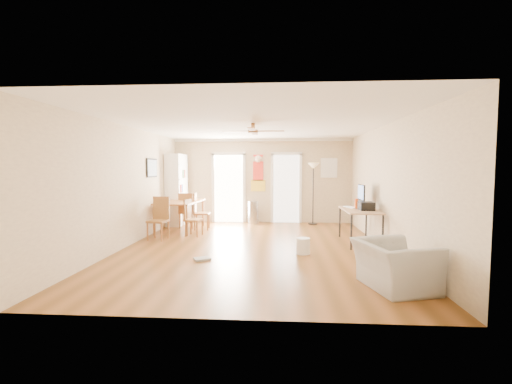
# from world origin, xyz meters

# --- Properties ---
(floor) EXTENTS (7.00, 7.00, 0.00)m
(floor) POSITION_xyz_m (0.00, 0.00, 0.00)
(floor) COLOR brown
(floor) RESTS_ON ground
(ceiling) EXTENTS (5.50, 7.00, 0.00)m
(ceiling) POSITION_xyz_m (0.00, 0.00, 2.60)
(ceiling) COLOR silver
(ceiling) RESTS_ON floor
(wall_back) EXTENTS (5.50, 0.04, 2.60)m
(wall_back) POSITION_xyz_m (0.00, 3.50, 1.30)
(wall_back) COLOR beige
(wall_back) RESTS_ON floor
(wall_front) EXTENTS (5.50, 0.04, 2.60)m
(wall_front) POSITION_xyz_m (0.00, -3.50, 1.30)
(wall_front) COLOR beige
(wall_front) RESTS_ON floor
(wall_left) EXTENTS (0.04, 7.00, 2.60)m
(wall_left) POSITION_xyz_m (-2.75, 0.00, 1.30)
(wall_left) COLOR beige
(wall_left) RESTS_ON floor
(wall_right) EXTENTS (0.04, 7.00, 2.60)m
(wall_right) POSITION_xyz_m (2.75, 0.00, 1.30)
(wall_right) COLOR beige
(wall_right) RESTS_ON floor
(crown_molding) EXTENTS (5.50, 7.00, 0.08)m
(crown_molding) POSITION_xyz_m (0.00, 0.00, 2.56)
(crown_molding) COLOR white
(crown_molding) RESTS_ON wall_back
(kitchen_doorway) EXTENTS (0.90, 0.10, 2.10)m
(kitchen_doorway) POSITION_xyz_m (-1.05, 3.48, 1.05)
(kitchen_doorway) COLOR white
(kitchen_doorway) RESTS_ON wall_back
(bathroom_doorway) EXTENTS (0.80, 0.10, 2.10)m
(bathroom_doorway) POSITION_xyz_m (0.75, 3.48, 1.05)
(bathroom_doorway) COLOR white
(bathroom_doorway) RESTS_ON wall_back
(wall_decal) EXTENTS (0.46, 0.03, 1.10)m
(wall_decal) POSITION_xyz_m (-0.13, 3.48, 1.55)
(wall_decal) COLOR red
(wall_decal) RESTS_ON wall_back
(ac_grille) EXTENTS (0.50, 0.04, 0.60)m
(ac_grille) POSITION_xyz_m (2.05, 3.47, 1.70)
(ac_grille) COLOR white
(ac_grille) RESTS_ON wall_back
(framed_poster) EXTENTS (0.04, 0.66, 0.48)m
(framed_poster) POSITION_xyz_m (-2.73, 1.40, 1.70)
(framed_poster) COLOR black
(framed_poster) RESTS_ON wall_left
(ceiling_fan) EXTENTS (1.24, 1.24, 0.20)m
(ceiling_fan) POSITION_xyz_m (0.00, -0.30, 2.43)
(ceiling_fan) COLOR #593819
(ceiling_fan) RESTS_ON ceiling
(bookshelf) EXTENTS (0.70, 1.03, 2.10)m
(bookshelf) POSITION_xyz_m (-2.52, 2.82, 1.05)
(bookshelf) COLOR white
(bookshelf) RESTS_ON floor
(dining_table) EXTENTS (1.06, 1.65, 0.80)m
(dining_table) POSITION_xyz_m (-2.15, 1.91, 0.40)
(dining_table) COLOR #A56935
(dining_table) RESTS_ON floor
(dining_chair_right_a) EXTENTS (0.45, 0.45, 1.00)m
(dining_chair_right_a) POSITION_xyz_m (-1.60, 2.11, 0.50)
(dining_chair_right_a) COLOR #A06D33
(dining_chair_right_a) RESTS_ON floor
(dining_chair_right_b) EXTENTS (0.44, 0.44, 0.91)m
(dining_chair_right_b) POSITION_xyz_m (-1.60, 1.20, 0.45)
(dining_chair_right_b) COLOR #A86836
(dining_chair_right_b) RESTS_ON floor
(dining_chair_near) EXTENTS (0.46, 0.46, 1.00)m
(dining_chair_near) POSITION_xyz_m (-2.33, 0.68, 0.50)
(dining_chair_near) COLOR olive
(dining_chair_near) RESTS_ON floor
(dining_chair_far) EXTENTS (0.41, 0.41, 0.99)m
(dining_chair_far) POSITION_xyz_m (-2.08, 2.36, 0.49)
(dining_chair_far) COLOR #9E6333
(dining_chair_far) RESTS_ON floor
(trash_can) EXTENTS (0.38, 0.38, 0.69)m
(trash_can) POSITION_xyz_m (-0.26, 3.19, 0.34)
(trash_can) COLOR #A9A9AB
(trash_can) RESTS_ON floor
(torchiere_lamp) EXTENTS (0.41, 0.41, 1.85)m
(torchiere_lamp) POSITION_xyz_m (1.55, 3.17, 0.93)
(torchiere_lamp) COLOR black
(torchiere_lamp) RESTS_ON floor
(computer_desk) EXTENTS (0.72, 1.43, 0.77)m
(computer_desk) POSITION_xyz_m (2.34, 0.62, 0.38)
(computer_desk) COLOR tan
(computer_desk) RESTS_ON floor
(imac) EXTENTS (0.22, 0.58, 0.54)m
(imac) POSITION_xyz_m (2.47, 1.03, 1.04)
(imac) COLOR black
(imac) RESTS_ON computer_desk
(keyboard) EXTENTS (0.27, 0.46, 0.02)m
(keyboard) POSITION_xyz_m (2.20, 0.95, 0.78)
(keyboard) COLOR white
(keyboard) RESTS_ON computer_desk
(printer) EXTENTS (0.31, 0.36, 0.18)m
(printer) POSITION_xyz_m (2.45, 0.48, 0.86)
(printer) COLOR black
(printer) RESTS_ON computer_desk
(orange_bottle) EXTENTS (0.09, 0.09, 0.23)m
(orange_bottle) POSITION_xyz_m (2.30, 0.78, 0.88)
(orange_bottle) COLOR #F85616
(orange_bottle) RESTS_ON computer_desk
(wastebasket_a) EXTENTS (0.33, 0.33, 0.32)m
(wastebasket_a) POSITION_xyz_m (1.00, -0.46, 0.16)
(wastebasket_a) COLOR white
(wastebasket_a) RESTS_ON floor
(floor_cloth) EXTENTS (0.36, 0.33, 0.04)m
(floor_cloth) POSITION_xyz_m (-0.89, -1.05, 0.02)
(floor_cloth) COLOR gray
(floor_cloth) RESTS_ON floor
(armchair) EXTENTS (1.13, 1.22, 0.66)m
(armchair) POSITION_xyz_m (2.15, -2.34, 0.33)
(armchair) COLOR #A4A59F
(armchair) RESTS_ON floor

